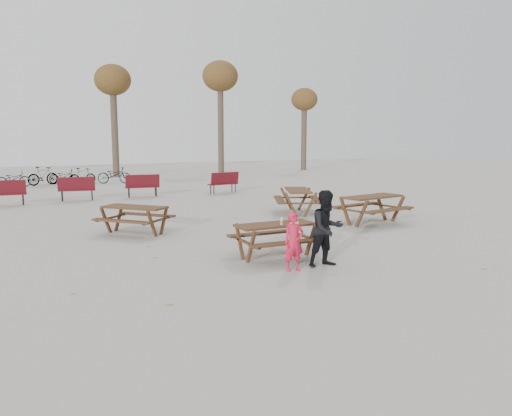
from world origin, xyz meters
name	(u,v)px	position (x,y,z in m)	size (l,w,h in m)	color
ground	(275,257)	(0.00, 0.00, 0.00)	(80.00, 80.00, 0.00)	gray
main_picnic_table	(275,232)	(0.00, 0.00, 0.59)	(1.80, 1.45, 0.78)	#351C13
food_tray	(294,223)	(0.39, -0.17, 0.79)	(0.18, 0.11, 0.04)	white
bread_roll	(294,221)	(0.39, -0.17, 0.83)	(0.14, 0.06, 0.05)	tan
soda_bottle	(282,221)	(0.06, -0.18, 0.85)	(0.07, 0.07, 0.17)	silver
child	(294,242)	(-0.21, -1.18, 0.60)	(0.44, 0.29, 1.21)	red
adult	(327,229)	(0.59, -1.17, 0.81)	(0.79, 0.61, 1.62)	black
picnic_table_east	(372,210)	(4.83, 2.58, 0.44)	(2.03, 1.64, 0.88)	#351C13
picnic_table_north	(135,220)	(-2.25, 4.17, 0.39)	(1.81, 1.46, 0.78)	#351C13
picnic_table_far	(298,201)	(3.81, 5.41, 0.43)	(1.98, 1.59, 0.85)	#351C13
park_bench_row	(118,187)	(-1.17, 12.40, 0.52)	(10.93, 1.13, 1.03)	maroon
bicycle_row	(67,176)	(-2.54, 20.19, 0.47)	(7.13, 2.14, 1.04)	black
tree_row	(109,84)	(0.90, 25.15, 6.19)	(32.17, 3.52, 8.26)	#382B21
fallen_leaves	(248,236)	(0.50, 2.50, 0.00)	(11.00, 11.00, 0.01)	#AA7E28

